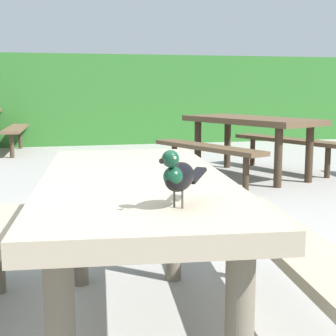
{
  "coord_description": "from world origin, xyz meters",
  "views": [
    {
      "loc": [
        0.02,
        -1.9,
        1.1
      ],
      "look_at": [
        0.42,
        -0.26,
        0.84
      ],
      "focal_mm": 54.9,
      "sensor_mm": 36.0,
      "label": 1
    }
  ],
  "objects": [
    {
      "name": "hedge_wall",
      "position": [
        0.0,
        9.05,
        0.87
      ],
      "size": [
        28.0,
        2.11,
        1.73
      ],
      "primitive_type": "cube",
      "color": "#2D6B28",
      "rests_on": "ground"
    },
    {
      "name": "picnic_table_foreground",
      "position": [
        0.38,
        0.19,
        0.56
      ],
      "size": [
        1.85,
        1.87,
        0.74
      ],
      "color": "gray",
      "rests_on": "ground"
    },
    {
      "name": "bird_grackle",
      "position": [
        0.41,
        -0.42,
        0.84
      ],
      "size": [
        0.21,
        0.23,
        0.18
      ],
      "color": "black",
      "rests_on": "picnic_table_foreground"
    },
    {
      "name": "picnic_table_mid_right",
      "position": [
        2.5,
        4.04,
        0.56
      ],
      "size": [
        2.21,
        2.22,
        0.74
      ],
      "color": "brown",
      "rests_on": "ground"
    }
  ]
}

